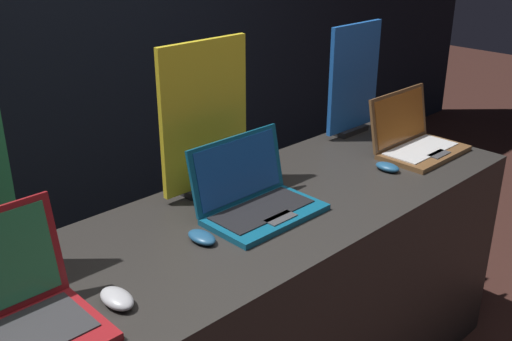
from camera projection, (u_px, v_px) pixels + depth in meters
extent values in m
cube|color=#282623|center=(256.00, 319.00, 2.14)|extent=(2.18, 0.70, 0.85)
cube|color=#2D2D30|center=(15.00, 339.00, 1.35)|extent=(0.33, 0.18, 0.00)
ellipsoid|color=#B2B2B7|center=(117.00, 298.00, 1.50)|extent=(0.07, 0.12, 0.04)
cube|color=#0F5170|center=(267.00, 214.00, 1.94)|extent=(0.39, 0.22, 0.02)
cube|color=black|center=(263.00, 209.00, 1.95)|extent=(0.34, 0.16, 0.00)
cube|color=#3F3F42|center=(282.00, 218.00, 1.89)|extent=(0.11, 0.05, 0.00)
cube|color=#0F5170|center=(239.00, 169.00, 1.98)|extent=(0.39, 0.06, 0.22)
cube|color=#194C99|center=(240.00, 169.00, 1.98)|extent=(0.35, 0.04, 0.19)
ellipsoid|color=navy|center=(202.00, 237.00, 1.79)|extent=(0.06, 0.11, 0.03)
cube|color=black|center=(208.00, 186.00, 2.14)|extent=(0.20, 0.07, 0.02)
cube|color=gold|center=(206.00, 115.00, 2.03)|extent=(0.36, 0.02, 0.51)
cube|color=brown|center=(424.00, 152.00, 2.45)|extent=(0.38, 0.22, 0.02)
cube|color=#B7B7B7|center=(421.00, 149.00, 2.45)|extent=(0.33, 0.16, 0.00)
cube|color=#3F3F42|center=(439.00, 154.00, 2.40)|extent=(0.11, 0.05, 0.00)
cube|color=brown|center=(399.00, 118.00, 2.49)|extent=(0.38, 0.06, 0.22)
cube|color=#A5591E|center=(401.00, 118.00, 2.48)|extent=(0.34, 0.04, 0.19)
ellipsoid|color=navy|center=(387.00, 167.00, 2.29)|extent=(0.06, 0.10, 0.03)
cube|color=black|center=(351.00, 130.00, 2.70)|extent=(0.18, 0.07, 0.02)
cube|color=#1E59B2|center=(354.00, 77.00, 2.60)|extent=(0.32, 0.02, 0.46)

